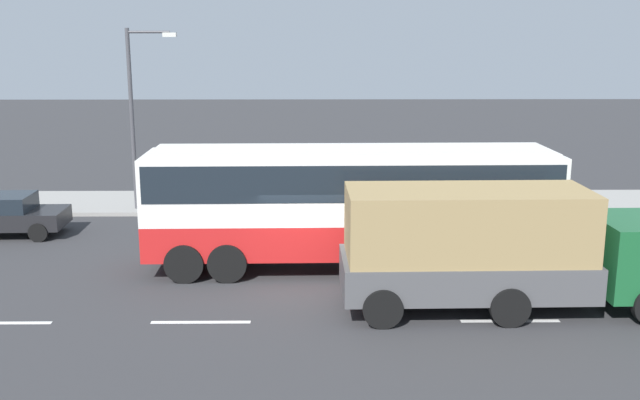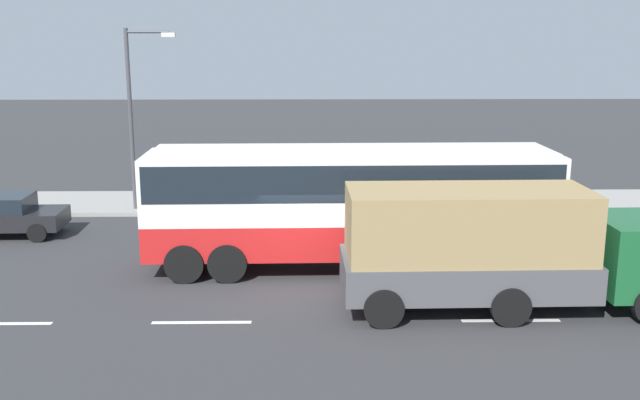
{
  "view_description": "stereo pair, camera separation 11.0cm",
  "coord_description": "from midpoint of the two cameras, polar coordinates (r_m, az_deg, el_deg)",
  "views": [
    {
      "loc": [
        0.23,
        -19.36,
        6.74
      ],
      "look_at": [
        0.44,
        1.12,
        2.1
      ],
      "focal_mm": 40.77,
      "sensor_mm": 36.0,
      "label": 1
    },
    {
      "loc": [
        0.12,
        -19.36,
        6.74
      ],
      "look_at": [
        0.44,
        1.12,
        2.1
      ],
      "focal_mm": 40.77,
      "sensor_mm": 36.0,
      "label": 2
    }
  ],
  "objects": [
    {
      "name": "pedestrian_at_crossing",
      "position": [
        29.68,
        -9.63,
        1.49
      ],
      "size": [
        0.32,
        0.32,
        1.55
      ],
      "rotation": [
        0.0,
        0.0,
        4.11
      ],
      "color": "brown",
      "rests_on": "sidewalk_curb"
    },
    {
      "name": "pedestrian_near_curb",
      "position": [
        29.74,
        2.91,
        1.64
      ],
      "size": [
        0.32,
        0.32,
        1.52
      ],
      "rotation": [
        0.0,
        0.0,
        2.63
      ],
      "color": "#38334C",
      "rests_on": "sidewalk_curb"
    },
    {
      "name": "car_blue_saloon",
      "position": [
        26.56,
        17.2,
        -0.79
      ],
      "size": [
        4.34,
        2.33,
        1.47
      ],
      "rotation": [
        0.0,
        0.0,
        0.09
      ],
      "color": "#194799",
      "rests_on": "ground_plane"
    },
    {
      "name": "car_black_sedan",
      "position": [
        27.24,
        -23.71,
        -1.01
      ],
      "size": [
        4.35,
        1.98,
        1.44
      ],
      "rotation": [
        0.0,
        0.0,
        0.03
      ],
      "color": "black",
      "rests_on": "ground_plane"
    },
    {
      "name": "sidewalk_curb",
      "position": [
        29.75,
        -0.91,
        -0.19
      ],
      "size": [
        80.0,
        4.0,
        0.15
      ],
      "primitive_type": "cube",
      "color": "gray",
      "rests_on": "ground_plane"
    },
    {
      "name": "ground_plane",
      "position": [
        20.5,
        -1.05,
        -6.44
      ],
      "size": [
        120.0,
        120.0,
        0.0
      ],
      "primitive_type": "plane",
      "color": "#333335"
    },
    {
      "name": "street_lamp",
      "position": [
        28.62,
        -14.09,
        7.14
      ],
      "size": [
        1.91,
        0.24,
        6.88
      ],
      "color": "#47474C",
      "rests_on": "sidewalk_curb"
    },
    {
      "name": "coach_bus",
      "position": [
        21.15,
        2.62,
        0.38
      ],
      "size": [
        11.93,
        2.85,
        3.57
      ],
      "rotation": [
        0.0,
        0.0,
        0.02
      ],
      "color": "red",
      "rests_on": "ground_plane"
    },
    {
      "name": "cargo_truck",
      "position": [
        18.61,
        13.9,
        -3.51
      ],
      "size": [
        8.28,
        2.72,
        3.08
      ],
      "rotation": [
        0.0,
        0.0,
        0.02
      ],
      "color": "#19592D",
      "rests_on": "ground_plane"
    }
  ]
}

